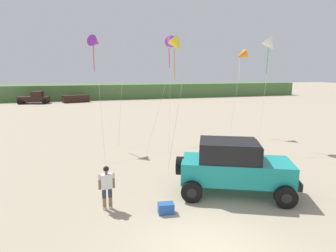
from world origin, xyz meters
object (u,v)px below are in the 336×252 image
(kite_blue_swept, at_px, (241,55))
(kite_white_parafoil, at_px, (171,44))
(jeep, at_px, (234,166))
(distant_pickup, at_px, (35,98))
(kite_red_delta, at_px, (95,42))
(kite_pink_ribbon, at_px, (177,45))
(cooler_box, at_px, (166,208))
(distant_sedan, at_px, (76,99))
(person_watching, at_px, (107,185))
(kite_orange_streamer, at_px, (270,45))

(kite_blue_swept, bearing_deg, kite_white_parafoil, 161.69)
(jeep, xyz_separation_m, distant_pickup, (-13.62, 39.74, -0.26))
(distant_pickup, distance_m, kite_red_delta, 31.63)
(kite_red_delta, bearing_deg, kite_pink_ribbon, -1.88)
(cooler_box, height_order, kite_pink_ribbon, kite_pink_ribbon)
(kite_blue_swept, xyz_separation_m, kite_white_parafoil, (-5.30, 1.75, 0.88))
(distant_pickup, bearing_deg, kite_red_delta, -73.77)
(kite_white_parafoil, bearing_deg, distant_pickup, 118.07)
(jeep, bearing_deg, distant_sedan, 100.41)
(person_watching, height_order, kite_pink_ribbon, kite_pink_ribbon)
(distant_pickup, bearing_deg, kite_orange_streamer, -58.74)
(jeep, distance_m, kite_blue_swept, 13.32)
(kite_orange_streamer, bearing_deg, cooler_box, -140.59)
(cooler_box, distance_m, kite_pink_ribbon, 13.09)
(person_watching, relative_size, kite_blue_swept, 0.24)
(cooler_box, bearing_deg, kite_blue_swept, 55.72)
(jeep, bearing_deg, person_watching, 179.16)
(cooler_box, height_order, kite_red_delta, kite_red_delta)
(distant_pickup, relative_size, kite_pink_ribbon, 0.63)
(cooler_box, relative_size, kite_pink_ribbon, 0.07)
(kite_orange_streamer, bearing_deg, jeep, -132.23)
(distant_sedan, bearing_deg, kite_orange_streamer, -81.37)
(distant_sedan, height_order, kite_blue_swept, kite_blue_swept)
(person_watching, height_order, kite_red_delta, kite_red_delta)
(kite_white_parafoil, xyz_separation_m, kite_pink_ribbon, (-0.38, -2.59, -0.28))
(distant_pickup, height_order, kite_pink_ribbon, kite_pink_ribbon)
(kite_pink_ribbon, bearing_deg, kite_orange_streamer, -26.29)
(cooler_box, bearing_deg, distant_pickup, 109.84)
(distant_sedan, bearing_deg, cooler_box, -97.96)
(distant_pickup, relative_size, kite_red_delta, 0.64)
(cooler_box, distance_m, distant_pickup, 41.91)
(person_watching, height_order, kite_white_parafoil, kite_white_parafoil)
(person_watching, bearing_deg, kite_blue_swept, 42.46)
(cooler_box, xyz_separation_m, kite_blue_swept, (9.47, 11.42, 6.11))
(kite_blue_swept, relative_size, kite_pink_ribbon, 0.90)
(distant_pickup, distance_m, kite_blue_swept, 35.72)
(distant_pickup, relative_size, kite_blue_swept, 0.70)
(distant_pickup, bearing_deg, distant_sedan, 2.23)
(kite_orange_streamer, xyz_separation_m, kite_pink_ribbon, (-5.67, 2.80, 0.11))
(kite_red_delta, xyz_separation_m, kite_white_parafoil, (5.94, 2.40, 0.25))
(kite_red_delta, distance_m, kite_orange_streamer, 11.62)
(jeep, xyz_separation_m, kite_red_delta, (-4.94, 9.92, 5.72))
(person_watching, height_order, kite_orange_streamer, kite_orange_streamer)
(cooler_box, height_order, kite_orange_streamer, kite_orange_streamer)
(kite_blue_swept, distance_m, kite_white_parafoil, 5.65)
(jeep, bearing_deg, kite_blue_swept, 59.20)
(cooler_box, bearing_deg, person_watching, 160.61)
(person_watching, distance_m, kite_blue_swept, 16.44)
(distant_pickup, xyz_separation_m, kite_orange_streamer, (19.91, -32.80, 5.84))
(kite_pink_ribbon, bearing_deg, kite_blue_swept, 8.36)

